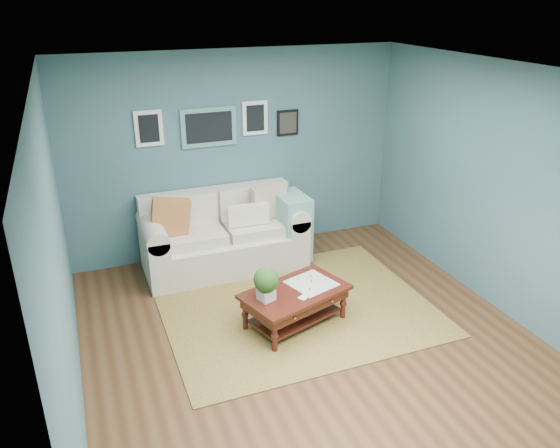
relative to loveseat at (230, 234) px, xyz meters
name	(u,v)px	position (x,y,z in m)	size (l,w,h in m)	color
room_shell	(313,220)	(0.27, -1.97, 0.92)	(5.00, 5.02, 2.70)	brown
area_rug	(297,308)	(0.38, -1.35, -0.43)	(2.96, 2.37, 0.01)	brown
loveseat	(230,234)	(0.00, 0.00, 0.00)	(2.10, 0.95, 1.08)	white
coffee_table	(290,298)	(0.18, -1.63, -0.09)	(1.26, 0.96, 0.78)	#340F09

